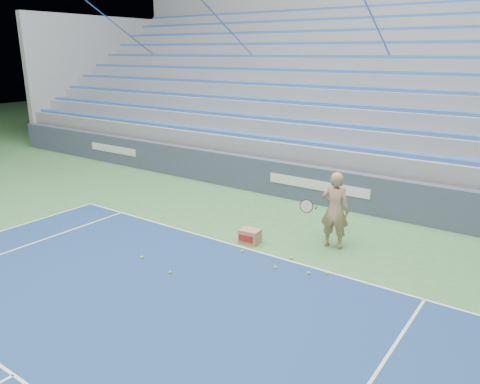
{
  "coord_description": "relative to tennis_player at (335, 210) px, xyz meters",
  "views": [
    {
      "loc": [
        5.78,
        3.76,
        4.35
      ],
      "look_at": [
        -0.38,
        12.38,
        1.15
      ],
      "focal_mm": 35.0,
      "sensor_mm": 36.0,
      "label": 1
    }
  ],
  "objects": [
    {
      "name": "tennis_ball_1",
      "position": [
        -1.52,
        -1.5,
        -0.86
      ],
      "size": [
        0.07,
        0.07,
        0.07
      ],
      "primitive_type": "sphere",
      "color": "#A6D82C",
      "rests_on": "ground"
    },
    {
      "name": "tennis_ball_0",
      "position": [
        0.51,
        -1.39,
        -0.86
      ],
      "size": [
        0.07,
        0.07,
        0.07
      ],
      "primitive_type": "sphere",
      "color": "#A6D82C",
      "rests_on": "ground"
    },
    {
      "name": "tennis_ball_5",
      "position": [
        0.2,
        -1.59,
        -0.86
      ],
      "size": [
        0.07,
        0.07,
        0.07
      ],
      "primitive_type": "sphere",
      "color": "#A6D82C",
      "rests_on": "ground"
    },
    {
      "name": "tennis_player",
      "position": [
        0.0,
        0.0,
        0.0
      ],
      "size": [
        0.96,
        0.87,
        1.79
      ],
      "color": "tan",
      "rests_on": "ground"
    },
    {
      "name": "bleachers",
      "position": [
        -1.71,
        8.45,
        1.46
      ],
      "size": [
        31.0,
        9.15,
        7.3
      ],
      "color": "gray",
      "rests_on": "ground"
    },
    {
      "name": "tennis_ball_7",
      "position": [
        -3.12,
        -3.03,
        -0.86
      ],
      "size": [
        0.07,
        0.07,
        0.07
      ],
      "primitive_type": "sphere",
      "color": "#A6D82C",
      "rests_on": "ground"
    },
    {
      "name": "tennis_ball_4",
      "position": [
        -3.82,
        -1.24,
        -0.86
      ],
      "size": [
        0.07,
        0.07,
        0.07
      ],
      "primitive_type": "sphere",
      "color": "#A6D82C",
      "rests_on": "ground"
    },
    {
      "name": "tennis_ball_6",
      "position": [
        -0.47,
        -1.76,
        -0.86
      ],
      "size": [
        0.07,
        0.07,
        0.07
      ],
      "primitive_type": "sphere",
      "color": "#A6D82C",
      "rests_on": "ground"
    },
    {
      "name": "tennis_ball_2",
      "position": [
        -0.44,
        -1.16,
        -0.86
      ],
      "size": [
        0.07,
        0.07,
        0.07
      ],
      "primitive_type": "sphere",
      "color": "#A6D82C",
      "rests_on": "ground"
    },
    {
      "name": "tennis_ball_3",
      "position": [
        -2.1,
        -3.2,
        -0.86
      ],
      "size": [
        0.07,
        0.07,
        0.07
      ],
      "primitive_type": "sphere",
      "color": "#A6D82C",
      "rests_on": "ground"
    },
    {
      "name": "ball_box",
      "position": [
        -1.68,
        -0.94,
        -0.73
      ],
      "size": [
        0.5,
        0.4,
        0.34
      ],
      "color": "#AD7953",
      "rests_on": "ground"
    },
    {
      "name": "sponsor_barrier",
      "position": [
        -1.7,
        2.73,
        -0.35
      ],
      "size": [
        30.0,
        0.32,
        1.1
      ],
      "color": "#3D465D",
      "rests_on": "ground"
    }
  ]
}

